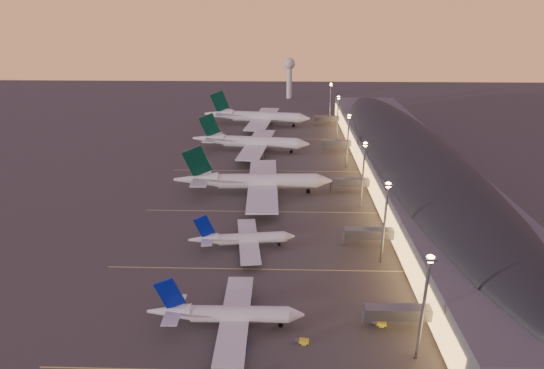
{
  "coord_description": "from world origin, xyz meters",
  "views": [
    {
      "loc": [
        6.79,
        -119.34,
        71.85
      ],
      "look_at": [
        2.0,
        45.0,
        7.0
      ],
      "focal_mm": 30.0,
      "sensor_mm": 36.0,
      "label": 1
    }
  ],
  "objects_px": {
    "baggage_tug_a": "(302,342)",
    "airliner_narrow_north": "(242,239)",
    "airliner_wide_near": "(254,181)",
    "radar_tower": "(289,71)",
    "airliner_narrow_south": "(226,314)",
    "airliner_wide_far": "(257,117)",
    "baggage_tug_b": "(380,324)",
    "airliner_wide_mid": "(251,142)"
  },
  "relations": [
    {
      "from": "radar_tower",
      "to": "baggage_tug_b",
      "type": "relative_size",
      "value": 8.95
    },
    {
      "from": "airliner_narrow_north",
      "to": "baggage_tug_b",
      "type": "distance_m",
      "value": 51.91
    },
    {
      "from": "baggage_tug_a",
      "to": "airliner_narrow_north",
      "type": "bearing_deg",
      "value": 120.27
    },
    {
      "from": "baggage_tug_a",
      "to": "baggage_tug_b",
      "type": "xyz_separation_m",
      "value": [
        18.88,
        6.74,
        0.02
      ]
    },
    {
      "from": "airliner_narrow_south",
      "to": "radar_tower",
      "type": "xyz_separation_m",
      "value": [
        16.72,
        290.53,
        18.4
      ]
    },
    {
      "from": "airliner_wide_near",
      "to": "radar_tower",
      "type": "height_order",
      "value": "radar_tower"
    },
    {
      "from": "airliner_wide_near",
      "to": "radar_tower",
      "type": "xyz_separation_m",
      "value": [
        15.66,
        207.41,
        16.55
      ]
    },
    {
      "from": "airliner_wide_near",
      "to": "baggage_tug_b",
      "type": "distance_m",
      "value": 89.44
    },
    {
      "from": "airliner_wide_near",
      "to": "airliner_wide_far",
      "type": "distance_m",
      "value": 113.69
    },
    {
      "from": "airliner_narrow_north",
      "to": "baggage_tug_a",
      "type": "xyz_separation_m",
      "value": [
        17.56,
        -43.62,
        -2.67
      ]
    },
    {
      "from": "radar_tower",
      "to": "baggage_tug_b",
      "type": "bearing_deg",
      "value": -86.02
    },
    {
      "from": "airliner_narrow_south",
      "to": "baggage_tug_a",
      "type": "distance_m",
      "value": 19.02
    },
    {
      "from": "airliner_wide_near",
      "to": "airliner_wide_mid",
      "type": "distance_m",
      "value": 57.99
    },
    {
      "from": "airliner_narrow_south",
      "to": "airliner_wide_far",
      "type": "bearing_deg",
      "value": 90.8
    },
    {
      "from": "airliner_wide_mid",
      "to": "baggage_tug_b",
      "type": "distance_m",
      "value": 145.62
    },
    {
      "from": "airliner_narrow_north",
      "to": "radar_tower",
      "type": "xyz_separation_m",
      "value": [
        16.31,
        252.35,
        18.75
      ]
    },
    {
      "from": "radar_tower",
      "to": "baggage_tug_b",
      "type": "distance_m",
      "value": 290.72
    },
    {
      "from": "airliner_narrow_south",
      "to": "airliner_narrow_north",
      "type": "bearing_deg",
      "value": 88.84
    },
    {
      "from": "airliner_narrow_south",
      "to": "radar_tower",
      "type": "distance_m",
      "value": 291.59
    },
    {
      "from": "baggage_tug_b",
      "to": "radar_tower",
      "type": "bearing_deg",
      "value": 101.96
    },
    {
      "from": "airliner_narrow_north",
      "to": "baggage_tug_b",
      "type": "relative_size",
      "value": 9.31
    },
    {
      "from": "radar_tower",
      "to": "airliner_wide_near",
      "type": "bearing_deg",
      "value": -94.32
    },
    {
      "from": "airliner_wide_near",
      "to": "radar_tower",
      "type": "distance_m",
      "value": 208.66
    },
    {
      "from": "airliner_wide_near",
      "to": "baggage_tug_a",
      "type": "distance_m",
      "value": 90.29
    },
    {
      "from": "airliner_wide_near",
      "to": "airliner_narrow_south",
      "type": "bearing_deg",
      "value": -92.93
    },
    {
      "from": "airliner_wide_mid",
      "to": "radar_tower",
      "type": "distance_m",
      "value": 152.1
    },
    {
      "from": "airliner_narrow_north",
      "to": "baggage_tug_b",
      "type": "height_order",
      "value": "airliner_narrow_north"
    },
    {
      "from": "airliner_narrow_south",
      "to": "airliner_wide_near",
      "type": "relative_size",
      "value": 0.58
    },
    {
      "from": "airliner_narrow_south",
      "to": "baggage_tug_b",
      "type": "height_order",
      "value": "airliner_narrow_south"
    },
    {
      "from": "airliner_narrow_north",
      "to": "baggage_tug_b",
      "type": "xyz_separation_m",
      "value": [
        36.44,
        -36.88,
        -2.65
      ]
    },
    {
      "from": "airliner_wide_near",
      "to": "baggage_tug_a",
      "type": "bearing_deg",
      "value": -81.38
    },
    {
      "from": "airliner_narrow_south",
      "to": "airliner_wide_far",
      "type": "height_order",
      "value": "airliner_wide_far"
    },
    {
      "from": "airliner_wide_near",
      "to": "airliner_wide_far",
      "type": "bearing_deg",
      "value": 90.67
    },
    {
      "from": "airliner_narrow_south",
      "to": "airliner_wide_far",
      "type": "xyz_separation_m",
      "value": [
        -4.61,
        196.66,
        2.19
      ]
    },
    {
      "from": "airliner_wide_mid",
      "to": "airliner_narrow_north",
      "type": "bearing_deg",
      "value": -80.7
    },
    {
      "from": "airliner_wide_mid",
      "to": "airliner_wide_far",
      "type": "relative_size",
      "value": 0.91
    },
    {
      "from": "airliner_narrow_north",
      "to": "airliner_wide_mid",
      "type": "height_order",
      "value": "airliner_wide_mid"
    },
    {
      "from": "airliner_wide_far",
      "to": "baggage_tug_b",
      "type": "distance_m",
      "value": 199.78
    },
    {
      "from": "airliner_narrow_south",
      "to": "baggage_tug_b",
      "type": "distance_m",
      "value": 37.0
    },
    {
      "from": "radar_tower",
      "to": "airliner_wide_mid",
      "type": "bearing_deg",
      "value": -98.06
    },
    {
      "from": "airliner_wide_far",
      "to": "baggage_tug_b",
      "type": "bearing_deg",
      "value": -70.79
    },
    {
      "from": "airliner_wide_far",
      "to": "radar_tower",
      "type": "relative_size",
      "value": 2.11
    }
  ]
}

